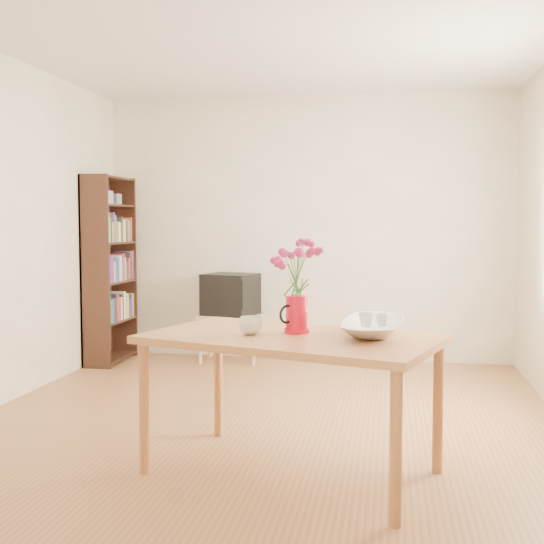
% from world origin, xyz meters
% --- Properties ---
extents(room, '(4.50, 4.50, 4.50)m').
position_xyz_m(room, '(0.03, 0.00, 1.30)').
color(room, brown).
rests_on(room, ground).
extents(table, '(1.70, 1.29, 0.75)m').
position_xyz_m(table, '(0.32, -0.91, 0.68)').
color(table, '#A26237').
rests_on(table, ground).
extents(tv_stand, '(0.60, 0.45, 0.46)m').
position_xyz_m(tv_stand, '(-0.70, 1.97, 0.39)').
color(tv_stand, tan).
rests_on(tv_stand, ground).
extents(bookshelf, '(0.28, 0.70, 1.80)m').
position_xyz_m(bookshelf, '(-1.85, 1.75, 0.84)').
color(bookshelf, black).
rests_on(bookshelf, ground).
extents(pitcher, '(0.16, 0.18, 0.21)m').
position_xyz_m(pitcher, '(0.33, -0.82, 0.84)').
color(pitcher, red).
rests_on(pitcher, table).
extents(flowers, '(0.23, 0.23, 0.33)m').
position_xyz_m(flowers, '(0.33, -0.82, 1.11)').
color(flowers, '#C52E6A').
rests_on(flowers, pitcher).
extents(mug, '(0.16, 0.16, 0.10)m').
position_xyz_m(mug, '(0.10, -0.93, 0.80)').
color(mug, white).
rests_on(mug, table).
extents(bowl, '(0.51, 0.51, 0.45)m').
position_xyz_m(bowl, '(0.74, -0.79, 0.97)').
color(bowl, white).
rests_on(bowl, table).
extents(teacup_a, '(0.08, 0.08, 0.06)m').
position_xyz_m(teacup_a, '(0.70, -0.79, 0.93)').
color(teacup_a, white).
rests_on(teacup_a, bowl).
extents(teacup_b, '(0.08, 0.08, 0.06)m').
position_xyz_m(teacup_b, '(0.79, -0.77, 0.93)').
color(teacup_b, white).
rests_on(teacup_b, bowl).
extents(television, '(0.56, 0.53, 0.40)m').
position_xyz_m(television, '(-0.70, 1.98, 0.66)').
color(television, black).
rests_on(television, tv_stand).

